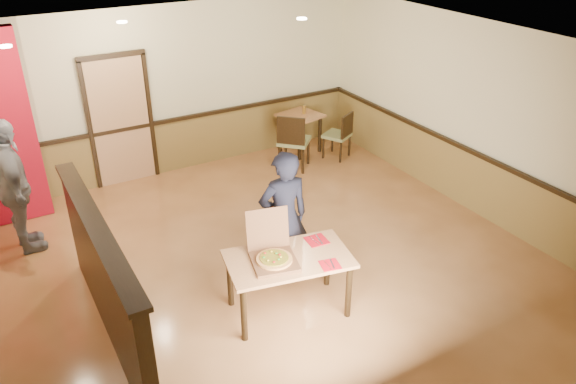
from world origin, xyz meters
name	(u,v)px	position (x,y,z in m)	size (l,w,h in m)	color
floor	(267,271)	(0.00, 0.00, 0.00)	(7.00, 7.00, 0.00)	#C4834C
ceiling	(262,54)	(0.00, 0.00, 2.80)	(7.00, 7.00, 0.00)	black
wall_back	(165,92)	(0.00, 3.50, 1.40)	(7.00, 7.00, 0.00)	beige
wall_right	(479,120)	(3.50, 0.00, 1.40)	(7.00, 7.00, 0.00)	beige
wainscot_back	(172,146)	(0.00, 3.47, 0.45)	(7.00, 0.04, 0.90)	olive
chair_rail_back	(169,121)	(0.00, 3.45, 0.92)	(7.00, 0.06, 0.06)	black
wainscot_right	(467,179)	(3.47, 0.00, 0.45)	(0.04, 7.00, 0.90)	olive
chair_rail_right	(471,151)	(3.45, 0.00, 0.92)	(0.06, 7.00, 0.06)	black
back_door	(121,122)	(-0.80, 3.46, 1.05)	(0.90, 0.06, 2.10)	tan
booth_partition	(105,280)	(-2.00, -0.20, 0.74)	(0.20, 3.10, 1.44)	black
spot_a	(5,46)	(-2.30, 1.80, 2.78)	(0.14, 0.14, 0.02)	beige
spot_b	(122,22)	(-0.80, 2.50, 2.78)	(0.14, 0.14, 0.02)	beige
spot_c	(302,19)	(1.40, 1.50, 2.78)	(0.14, 0.14, 0.02)	beige
main_table	(288,265)	(-0.14, -0.80, 0.63)	(1.50, 1.04, 0.74)	tan
diner_chair	(280,241)	(0.16, -0.08, 0.46)	(0.50, 0.50, 0.84)	olive
side_chair_left	(293,140)	(1.83, 2.45, 0.56)	(0.71, 0.71, 1.02)	olive
side_chair_right	(340,134)	(2.81, 2.44, 0.47)	(0.58, 0.58, 0.86)	olive
side_table	(300,123)	(2.33, 3.05, 0.56)	(0.82, 0.82, 0.73)	tan
diner	(284,218)	(0.13, -0.22, 0.87)	(0.63, 0.42, 1.73)	black
passerby	(15,188)	(-2.56, 2.08, 0.93)	(1.09, 0.45, 1.86)	gray
pizza_box	(273,255)	(-0.31, -0.77, 0.80)	(0.60, 0.67, 0.51)	brown
pizza	(274,259)	(-0.32, -0.82, 0.78)	(0.39, 0.39, 0.03)	#EFA957
napkin_near	(330,265)	(0.18, -1.15, 0.74)	(0.25, 0.25, 0.01)	red
napkin_far	(317,240)	(0.32, -0.67, 0.74)	(0.26, 0.26, 0.01)	red
condiment	(304,110)	(2.41, 3.05, 0.81)	(0.06, 0.06, 0.15)	brown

